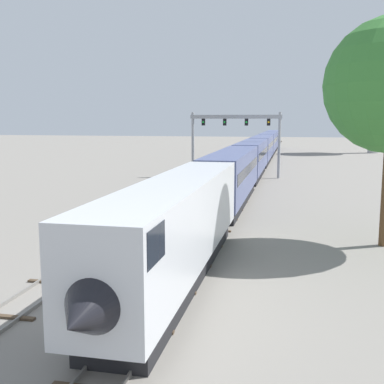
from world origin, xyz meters
TOP-DOWN VIEW (x-y plane):
  - ground_plane at (0.00, 0.00)m, footprint 400.00×400.00m
  - track_main at (2.00, 60.00)m, footprint 2.60×200.00m
  - track_near at (-3.50, 40.00)m, footprint 2.60×160.00m
  - passenger_train at (2.00, 56.48)m, footprint 3.04×125.53m
  - signal_gantry at (-0.25, 45.58)m, footprint 12.10×0.49m
  - water_tower at (25.49, 99.36)m, footprint 10.66×10.66m

SIDE VIEW (x-z plane):
  - ground_plane at x=0.00m, z-range 0.00..0.00m
  - track_main at x=2.00m, z-range -0.01..0.15m
  - track_near at x=-3.50m, z-range -0.01..0.15m
  - passenger_train at x=2.00m, z-range 0.21..5.01m
  - signal_gantry at x=-0.25m, z-range 1.97..10.56m
  - water_tower at x=25.49m, z-range 6.63..29.28m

